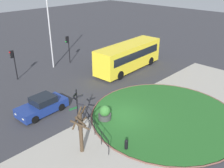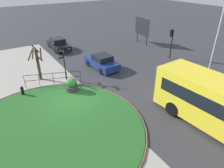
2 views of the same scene
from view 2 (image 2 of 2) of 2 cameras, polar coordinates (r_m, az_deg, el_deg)
ground at (r=15.98m, az=-11.29°, el=-4.66°), size 120.00×120.00×0.00m
sidewalk_paving at (r=15.52m, az=-18.55°, el=-6.80°), size 32.00×7.76×0.02m
grass_island at (r=13.48m, az=-16.94°, el=-12.37°), size 11.76×11.76×0.10m
grass_kerb_ring at (r=13.47m, az=-16.94°, el=-12.35°), size 12.07×12.07×0.11m
signpost_directional at (r=18.52m, az=-13.49°, el=6.74°), size 1.14×1.08×3.40m
bollard_foreground at (r=17.68m, az=-24.04°, el=-1.77°), size 0.24×0.24×0.81m
railing_grass_edge at (r=18.28m, az=-16.37°, el=1.79°), size 1.68×4.47×1.15m
car_near_lane at (r=27.63m, az=-14.93°, el=10.80°), size 4.40×1.88×1.41m
car_far_lane at (r=20.97m, az=-2.90°, el=6.23°), size 4.22×2.05×1.45m
traffic_light_near at (r=24.11m, az=16.46°, el=12.53°), size 0.49×0.27×3.29m
lamppost_tall at (r=21.02m, az=28.47°, el=15.29°), size 0.32×0.32×9.34m
billboard_left at (r=29.11m, az=8.63°, el=15.60°), size 3.15×0.40×3.48m
planter_near_signpost at (r=16.96m, az=-11.28°, el=-0.36°), size 1.03×1.03×1.25m
street_tree_bare at (r=19.34m, az=-20.30°, el=5.91°), size 1.33×1.33×3.47m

